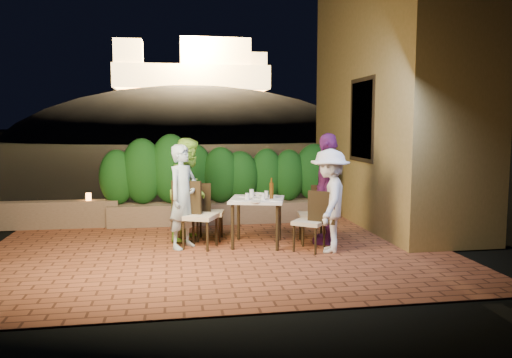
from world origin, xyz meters
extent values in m
plane|color=black|center=(0.00, 0.00, -0.02)|extent=(400.00, 400.00, 0.00)
cube|color=brown|center=(0.00, 0.50, -0.07)|extent=(7.00, 6.00, 0.15)
cube|color=olive|center=(3.60, 2.00, 2.50)|extent=(1.60, 5.00, 5.00)
cube|color=black|center=(2.82, 1.50, 2.00)|extent=(0.08, 1.00, 1.40)
cube|color=black|center=(2.81, 1.50, 2.00)|extent=(0.06, 1.15, 1.55)
cube|color=#735E49|center=(0.20, 2.30, 0.20)|extent=(4.20, 0.55, 0.40)
cube|color=#735E49|center=(-2.80, 2.30, 0.25)|extent=(2.20, 0.30, 0.50)
ellipsoid|color=black|center=(2.00, 60.00, -4.00)|extent=(52.00, 40.00, 22.00)
cylinder|color=white|center=(0.33, 0.24, 0.76)|extent=(0.24, 0.24, 0.01)
cylinder|color=white|center=(0.45, 0.63, 0.76)|extent=(0.20, 0.20, 0.01)
cylinder|color=white|center=(0.89, 0.12, 0.76)|extent=(0.20, 0.20, 0.01)
cylinder|color=white|center=(0.94, 0.55, 0.76)|extent=(0.23, 0.23, 0.01)
cylinder|color=white|center=(0.64, 0.39, 0.76)|extent=(0.22, 0.22, 0.01)
cylinder|color=white|center=(0.56, 0.05, 0.76)|extent=(0.22, 0.22, 0.01)
cylinder|color=silver|center=(0.46, 0.25, 0.80)|extent=(0.06, 0.06, 0.11)
cylinder|color=silver|center=(0.59, 0.60, 0.81)|extent=(0.07, 0.07, 0.12)
cylinder|color=silver|center=(0.71, 0.21, 0.80)|extent=(0.06, 0.06, 0.11)
cylinder|color=silver|center=(0.81, 0.47, 0.80)|extent=(0.06, 0.06, 0.11)
imported|color=white|center=(0.70, 0.68, 0.77)|extent=(0.25, 0.25, 0.04)
imported|color=#9DBACA|center=(-0.52, 0.38, 0.81)|extent=(0.67, 0.70, 1.62)
imported|color=#9BDF45|center=(-0.41, 0.95, 0.85)|extent=(0.92, 1.02, 1.70)
imported|color=white|center=(1.64, -0.21, 0.78)|extent=(0.90, 1.15, 1.56)
imported|color=#682265|center=(1.79, 0.32, 0.89)|extent=(0.90, 1.12, 1.78)
cylinder|color=orange|center=(-2.24, 2.30, 0.57)|extent=(0.10, 0.10, 0.14)
camera|label=1|loc=(-0.67, -7.33, 1.92)|focal=35.00mm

